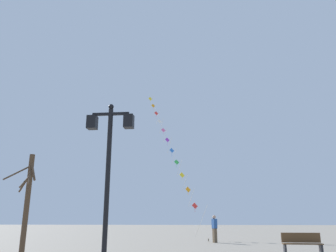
% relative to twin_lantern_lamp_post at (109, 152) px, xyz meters
% --- Properties ---
extents(ground_plane, '(160.00, 160.00, 0.00)m').
position_rel_twin_lantern_lamp_post_xyz_m(ground_plane, '(2.09, 12.65, -3.31)').
color(ground_plane, gray).
extents(twin_lantern_lamp_post, '(1.39, 0.28, 4.78)m').
position_rel_twin_lantern_lamp_post_xyz_m(twin_lantern_lamp_post, '(0.00, 0.00, 0.00)').
color(twin_lantern_lamp_post, black).
rests_on(twin_lantern_lamp_post, ground_plane).
extents(kite_train, '(6.66, 14.06, 16.07)m').
position_rel_twin_lantern_lamp_post_xyz_m(kite_train, '(-0.39, 22.42, 5.18)').
color(kite_train, brown).
rests_on(kite_train, ground_plane).
extents(kite_flyer, '(0.39, 0.62, 1.71)m').
position_rel_twin_lantern_lamp_post_xyz_m(kite_flyer, '(3.41, 13.63, -2.41)').
color(kite_flyer, brown).
rests_on(kite_flyer, ground_plane).
extents(bare_tree, '(1.32, 1.66, 3.95)m').
position_rel_twin_lantern_lamp_post_xyz_m(bare_tree, '(-4.10, 3.28, -1.19)').
color(bare_tree, '#4C3826').
rests_on(bare_tree, ground_plane).
extents(park_bench, '(1.62, 0.52, 0.89)m').
position_rel_twin_lantern_lamp_post_xyz_m(park_bench, '(6.78, 6.02, -2.86)').
color(park_bench, brown).
rests_on(park_bench, ground_plane).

